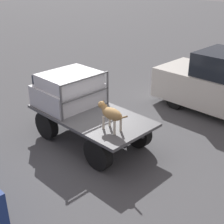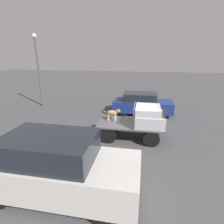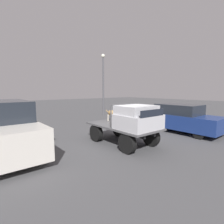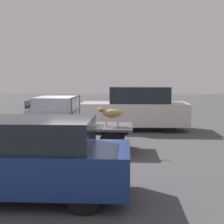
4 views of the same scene
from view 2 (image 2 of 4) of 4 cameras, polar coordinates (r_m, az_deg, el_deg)
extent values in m
plane|color=#474749|center=(9.82, 5.99, -8.39)|extent=(80.00, 80.00, 0.00)
cylinder|color=black|center=(10.32, 12.44, -4.87)|extent=(0.82, 0.24, 0.82)
cylinder|color=black|center=(8.97, 12.70, -8.55)|extent=(0.82, 0.24, 0.82)
cylinder|color=black|center=(10.44, 0.42, -4.15)|extent=(0.82, 0.24, 0.82)
cylinder|color=black|center=(9.11, -1.20, -7.65)|extent=(0.82, 0.24, 0.82)
cube|color=black|center=(9.82, 6.27, -3.88)|extent=(3.23, 0.10, 0.18)
cube|color=black|center=(9.24, 5.97, -5.33)|extent=(3.23, 0.10, 0.18)
cube|color=#4C4C4F|center=(9.48, 6.15, -3.86)|extent=(3.51, 1.81, 0.08)
cube|color=#B7B7BC|center=(9.35, 12.17, -2.26)|extent=(1.46, 1.69, 0.60)
cube|color=#B7B7BC|center=(9.19, 11.68, 0.60)|extent=(1.24, 1.55, 0.37)
cube|color=black|center=(9.27, 16.80, -0.01)|extent=(0.02, 1.38, 0.28)
cube|color=#4C4C4F|center=(10.06, 7.57, 0.66)|extent=(0.04, 0.04, 0.99)
cube|color=#4C4C4F|center=(8.51, 6.98, -2.63)|extent=(0.04, 0.04, 0.99)
cube|color=#4C4C4F|center=(9.14, 7.42, 1.97)|extent=(0.04, 1.65, 0.04)
cube|color=#4C4C4F|center=(9.28, 7.30, -0.85)|extent=(0.04, 1.65, 0.04)
cylinder|color=beige|center=(9.83, 1.21, -1.62)|extent=(0.06, 0.06, 0.34)
cylinder|color=beige|center=(9.63, 1.00, -2.05)|extent=(0.06, 0.06, 0.34)
cylinder|color=beige|center=(9.89, -0.98, -1.48)|extent=(0.06, 0.06, 0.34)
cylinder|color=beige|center=(9.69, -1.23, -1.91)|extent=(0.06, 0.06, 0.34)
ellipsoid|color=olive|center=(9.67, 0.00, -0.29)|extent=(0.62, 0.29, 0.29)
sphere|color=beige|center=(9.66, 0.99, -0.63)|extent=(0.13, 0.13, 0.13)
cylinder|color=olive|center=(9.60, 1.54, 0.08)|extent=(0.21, 0.16, 0.20)
sphere|color=olive|center=(9.57, 2.13, 0.34)|extent=(0.18, 0.18, 0.18)
cone|color=beige|center=(9.57, 2.58, 0.24)|extent=(0.10, 0.10, 0.10)
cone|color=olive|center=(9.60, 2.12, 0.87)|extent=(0.06, 0.08, 0.10)
cone|color=olive|center=(9.51, 2.04, 0.69)|extent=(0.06, 0.08, 0.10)
cylinder|color=olive|center=(9.73, -2.12, 0.00)|extent=(0.26, 0.04, 0.17)
cylinder|color=black|center=(14.47, 15.30, 1.17)|extent=(0.60, 0.20, 0.60)
cylinder|color=black|center=(13.03, 15.80, -0.76)|extent=(0.60, 0.20, 0.60)
cylinder|color=black|center=(14.47, 4.47, 1.77)|extent=(0.60, 0.20, 0.60)
cylinder|color=black|center=(13.02, 3.77, -0.09)|extent=(0.60, 0.20, 0.60)
cube|color=navy|center=(13.57, 9.92, 2.03)|extent=(4.41, 1.80, 0.81)
cube|color=#1E232B|center=(13.40, 9.14, 4.95)|extent=(2.42, 1.62, 0.59)
cylinder|color=black|center=(6.64, 0.27, -19.69)|extent=(0.60, 0.20, 0.60)
cylinder|color=black|center=(5.43, -3.35, -30.60)|extent=(0.60, 0.20, 0.60)
cylinder|color=black|center=(7.72, -24.23, -15.51)|extent=(0.60, 0.20, 0.60)
cube|color=beige|center=(6.14, -16.62, -18.58)|extent=(5.05, 1.98, 1.05)
cube|color=#1E232B|center=(5.77, -19.73, -10.78)|extent=(2.78, 1.78, 0.76)
cylinder|color=#4C4C51|center=(16.43, -22.72, 11.50)|extent=(0.16, 0.16, 5.70)
sphere|color=silver|center=(16.42, -24.07, 21.76)|extent=(0.37, 0.37, 0.37)
camera|label=1|loc=(15.26, -15.37, 18.14)|focal=50.00mm
camera|label=3|loc=(6.55, 63.98, -9.44)|focal=28.00mm
camera|label=4|loc=(19.45, 4.02, 12.53)|focal=50.00mm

